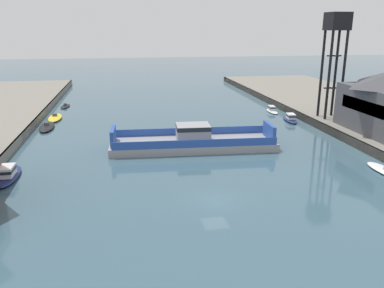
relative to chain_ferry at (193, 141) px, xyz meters
name	(u,v)px	position (x,y,z in m)	size (l,w,h in m)	color
ground_plane	(215,201)	(-0.94, -18.13, -1.07)	(400.00, 400.00, 0.00)	#385666
chain_ferry	(193,141)	(0.00, 0.00, 0.00)	(23.92, 8.14, 3.51)	#939399
moored_boat_near_right	(65,106)	(-22.31, 34.99, -0.87)	(2.06, 5.44, 0.85)	black
moored_boat_mid_left	(55,118)	(-22.66, 23.05, -0.76)	(2.70, 7.45, 1.09)	yellow
moored_boat_mid_right	(272,110)	(20.57, 22.15, -0.59)	(1.89, 5.41, 1.26)	white
moored_boat_far_left	(47,127)	(-22.93, 15.91, -0.78)	(2.68, 7.84, 1.05)	black
moored_boat_far_right	(290,118)	(20.91, 13.70, -0.52)	(2.73, 6.46, 1.47)	navy
moored_boat_upstream_a	(8,174)	(-23.03, -8.22, -0.44)	(2.17, 7.22, 1.67)	navy
crane_tower	(336,35)	(26.42, 10.05, 14.45)	(3.46, 3.46, 17.90)	black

